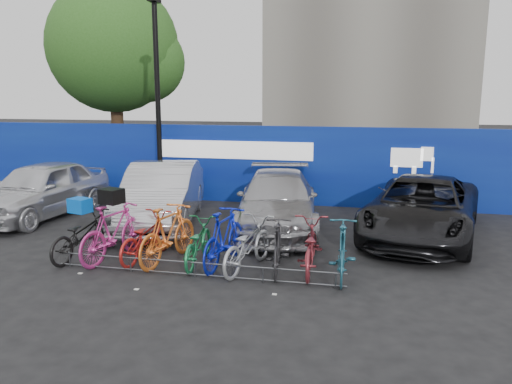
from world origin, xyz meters
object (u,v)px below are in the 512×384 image
(car_1, at_px, (162,194))
(bike_0, at_px, (82,235))
(bike_9, at_px, (342,250))
(bike_rack, at_px, (195,269))
(bike_2, at_px, (146,237))
(car_0, at_px, (41,189))
(bike_8, at_px, (310,247))
(bike_1, at_px, (114,232))
(car_2, at_px, (277,201))
(tree, at_px, (119,50))
(bike_7, at_px, (278,247))
(lamppost, at_px, (158,97))
(bike_4, at_px, (198,242))
(bike_6, at_px, (247,245))
(car_3, at_px, (422,208))
(bike_5, at_px, (224,238))
(bike_3, at_px, (168,234))

(car_1, distance_m, bike_0, 3.04)
(bike_9, bearing_deg, bike_rack, 9.51)
(bike_2, distance_m, bike_9, 3.99)
(car_1, relative_size, bike_0, 2.60)
(car_0, relative_size, bike_8, 2.41)
(bike_0, relative_size, bike_1, 0.93)
(bike_1, bearing_deg, bike_9, -167.61)
(car_2, relative_size, bike_1, 2.44)
(tree, distance_m, bike_2, 12.20)
(bike_7, bearing_deg, lamppost, -56.06)
(bike_2, xyz_separation_m, bike_8, (3.36, 0.01, 0.02))
(bike_4, bearing_deg, bike_9, 174.19)
(bike_2, relative_size, bike_6, 0.96)
(lamppost, height_order, bike_2, lamppost)
(car_3, bearing_deg, bike_5, -131.29)
(bike_rack, height_order, car_0, car_0)
(car_1, distance_m, bike_5, 3.78)
(car_2, distance_m, bike_4, 3.26)
(bike_3, bearing_deg, bike_2, 3.17)
(bike_1, relative_size, bike_4, 1.16)
(car_2, bearing_deg, car_0, 173.79)
(car_0, relative_size, car_1, 0.94)
(bike_0, height_order, bike_9, bike_9)
(car_3, xyz_separation_m, bike_6, (-3.52, -3.05, -0.21))
(car_1, bearing_deg, tree, 110.91)
(bike_4, relative_size, bike_7, 1.01)
(lamppost, distance_m, bike_2, 6.23)
(tree, distance_m, bike_5, 13.03)
(bike_0, distance_m, bike_6, 3.52)
(bike_6, xyz_separation_m, bike_8, (1.19, 0.16, -0.00))
(bike_9, bearing_deg, bike_2, -5.13)
(bike_0, bearing_deg, bike_rack, 177.24)
(tree, bearing_deg, car_3, -32.08)
(car_1, xyz_separation_m, bike_6, (2.99, -2.94, -0.29))
(bike_5, relative_size, bike_7, 1.13)
(car_3, bearing_deg, tree, 160.42)
(bike_9, bearing_deg, lamppost, -44.95)
(bike_5, distance_m, bike_6, 0.52)
(bike_1, distance_m, bike_7, 3.40)
(tree, height_order, bike_1, tree)
(bike_3, bearing_deg, tree, -47.34)
(bike_rack, bearing_deg, bike_5, 63.04)
(bike_2, bearing_deg, bike_3, -178.91)
(car_3, bearing_deg, bike_6, -126.57)
(tree, height_order, lamppost, tree)
(bike_rack, relative_size, bike_6, 2.96)
(car_3, bearing_deg, bike_2, -140.51)
(car_2, relative_size, bike_4, 2.84)
(bike_0, distance_m, bike_5, 3.03)
(lamppost, height_order, car_2, lamppost)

